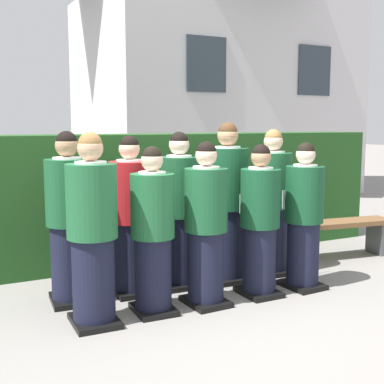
{
  "coord_description": "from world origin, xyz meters",
  "views": [
    {
      "loc": [
        -2.3,
        -4.17,
        1.73
      ],
      "look_at": [
        0.0,
        0.3,
        1.05
      ],
      "focal_mm": 47.96,
      "sensor_mm": 36.0,
      "label": 1
    }
  ],
  "objects_px": {
    "student_rear_row_4": "(272,205)",
    "wooden_bench": "(341,231)",
    "student_rear_row_3": "(227,206)",
    "student_front_row_2": "(206,228)",
    "student_in_red_blazer": "(130,219)",
    "student_front_row_1": "(153,235)",
    "student_front_row_0": "(93,235)",
    "student_front_row_3": "(260,225)",
    "student_front_row_4": "(304,220)",
    "student_rear_row_0": "(69,222)",
    "student_rear_row_2": "(179,214)"
  },
  "relations": [
    {
      "from": "student_front_row_3",
      "to": "student_rear_row_3",
      "type": "xyz_separation_m",
      "value": [
        -0.03,
        0.58,
        0.11
      ]
    },
    {
      "from": "student_front_row_2",
      "to": "student_rear_row_4",
      "type": "xyz_separation_m",
      "value": [
        1.18,
        0.58,
        0.05
      ]
    },
    {
      "from": "student_in_red_blazer",
      "to": "student_rear_row_0",
      "type": "bearing_deg",
      "value": 178.09
    },
    {
      "from": "student_front_row_3",
      "to": "student_rear_row_4",
      "type": "xyz_separation_m",
      "value": [
        0.57,
        0.58,
        0.07
      ]
    },
    {
      "from": "student_front_row_1",
      "to": "student_rear_row_4",
      "type": "height_order",
      "value": "student_rear_row_4"
    },
    {
      "from": "student_front_row_4",
      "to": "wooden_bench",
      "type": "xyz_separation_m",
      "value": [
        1.24,
        0.74,
        -0.38
      ]
    },
    {
      "from": "student_front_row_1",
      "to": "student_rear_row_3",
      "type": "height_order",
      "value": "student_rear_row_3"
    },
    {
      "from": "student_front_row_2",
      "to": "student_front_row_1",
      "type": "bearing_deg",
      "value": 175.66
    },
    {
      "from": "student_front_row_1",
      "to": "student_rear_row_4",
      "type": "xyz_separation_m",
      "value": [
        1.71,
        0.54,
        0.07
      ]
    },
    {
      "from": "student_front_row_3",
      "to": "student_front_row_1",
      "type": "bearing_deg",
      "value": 177.85
    },
    {
      "from": "student_front_row_3",
      "to": "wooden_bench",
      "type": "height_order",
      "value": "student_front_row_3"
    },
    {
      "from": "student_rear_row_2",
      "to": "student_rear_row_3",
      "type": "distance_m",
      "value": 0.56
    },
    {
      "from": "student_front_row_3",
      "to": "student_rear_row_0",
      "type": "height_order",
      "value": "student_rear_row_0"
    },
    {
      "from": "student_rear_row_2",
      "to": "student_front_row_1",
      "type": "bearing_deg",
      "value": -133.0
    },
    {
      "from": "student_front_row_2",
      "to": "wooden_bench",
      "type": "relative_size",
      "value": 1.09
    },
    {
      "from": "student_front_row_1",
      "to": "student_rear_row_3",
      "type": "relative_size",
      "value": 0.88
    },
    {
      "from": "student_front_row_1",
      "to": "student_front_row_3",
      "type": "relative_size",
      "value": 1.0
    },
    {
      "from": "student_front_row_4",
      "to": "student_rear_row_0",
      "type": "height_order",
      "value": "student_rear_row_0"
    },
    {
      "from": "student_front_row_2",
      "to": "student_rear_row_3",
      "type": "xyz_separation_m",
      "value": [
        0.58,
        0.58,
        0.09
      ]
    },
    {
      "from": "student_rear_row_2",
      "to": "student_rear_row_3",
      "type": "height_order",
      "value": "student_rear_row_3"
    },
    {
      "from": "student_front_row_1",
      "to": "student_front_row_0",
      "type": "bearing_deg",
      "value": -177.48
    },
    {
      "from": "student_front_row_0",
      "to": "student_rear_row_4",
      "type": "bearing_deg",
      "value": 13.9
    },
    {
      "from": "student_front_row_4",
      "to": "student_rear_row_2",
      "type": "relative_size",
      "value": 0.93
    },
    {
      "from": "student_rear_row_0",
      "to": "wooden_bench",
      "type": "bearing_deg",
      "value": 1.07
    },
    {
      "from": "student_rear_row_4",
      "to": "student_front_row_3",
      "type": "bearing_deg",
      "value": -134.47
    },
    {
      "from": "student_front_row_2",
      "to": "student_in_red_blazer",
      "type": "xyz_separation_m",
      "value": [
        -0.52,
        0.64,
        0.02
      ]
    },
    {
      "from": "student_front_row_0",
      "to": "student_front_row_3",
      "type": "bearing_deg",
      "value": -0.61
    },
    {
      "from": "wooden_bench",
      "to": "student_rear_row_0",
      "type": "bearing_deg",
      "value": -178.93
    },
    {
      "from": "student_front_row_2",
      "to": "student_in_red_blazer",
      "type": "distance_m",
      "value": 0.82
    },
    {
      "from": "student_front_row_2",
      "to": "student_rear_row_2",
      "type": "relative_size",
      "value": 0.95
    },
    {
      "from": "student_front_row_0",
      "to": "student_front_row_1",
      "type": "xyz_separation_m",
      "value": [
        0.56,
        0.02,
        -0.06
      ]
    },
    {
      "from": "student_front_row_3",
      "to": "student_rear_row_2",
      "type": "distance_m",
      "value": 0.87
    },
    {
      "from": "student_front_row_4",
      "to": "student_rear_row_0",
      "type": "relative_size",
      "value": 0.93
    },
    {
      "from": "student_front_row_2",
      "to": "wooden_bench",
      "type": "xyz_separation_m",
      "value": [
        2.4,
        0.72,
        -0.39
      ]
    },
    {
      "from": "student_front_row_1",
      "to": "student_rear_row_2",
      "type": "bearing_deg",
      "value": 47.0
    },
    {
      "from": "student_rear_row_3",
      "to": "wooden_bench",
      "type": "relative_size",
      "value": 1.21
    },
    {
      "from": "student_rear_row_0",
      "to": "student_front_row_4",
      "type": "bearing_deg",
      "value": -16.51
    },
    {
      "from": "student_front_row_1",
      "to": "wooden_bench",
      "type": "height_order",
      "value": "student_front_row_1"
    },
    {
      "from": "student_front_row_4",
      "to": "student_front_row_0",
      "type": "bearing_deg",
      "value": 179.14
    },
    {
      "from": "student_rear_row_4",
      "to": "wooden_bench",
      "type": "relative_size",
      "value": 1.16
    },
    {
      "from": "student_front_row_4",
      "to": "wooden_bench",
      "type": "relative_size",
      "value": 1.07
    },
    {
      "from": "student_front_row_4",
      "to": "student_front_row_1",
      "type": "bearing_deg",
      "value": 178.01
    },
    {
      "from": "student_rear_row_2",
      "to": "wooden_bench",
      "type": "bearing_deg",
      "value": 2.12
    },
    {
      "from": "student_rear_row_0",
      "to": "wooden_bench",
      "type": "relative_size",
      "value": 1.15
    },
    {
      "from": "student_rear_row_3",
      "to": "student_front_row_4",
      "type": "bearing_deg",
      "value": -46.46
    },
    {
      "from": "student_rear_row_0",
      "to": "student_rear_row_3",
      "type": "height_order",
      "value": "student_rear_row_3"
    },
    {
      "from": "student_rear_row_3",
      "to": "student_front_row_3",
      "type": "bearing_deg",
      "value": -87.25
    },
    {
      "from": "student_front_row_1",
      "to": "student_front_row_3",
      "type": "distance_m",
      "value": 1.14
    },
    {
      "from": "student_front_row_2",
      "to": "student_front_row_0",
      "type": "bearing_deg",
      "value": 179.2
    },
    {
      "from": "student_front_row_1",
      "to": "student_rear_row_4",
      "type": "bearing_deg",
      "value": 17.47
    }
  ]
}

